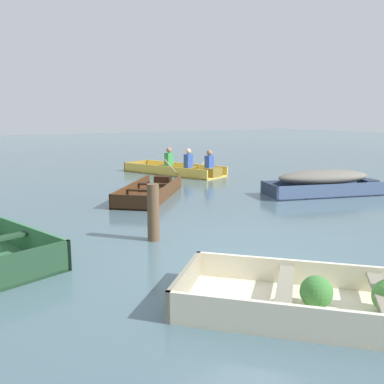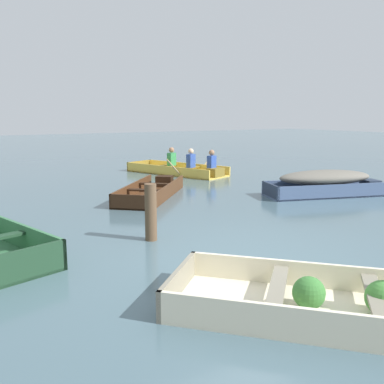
# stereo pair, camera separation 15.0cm
# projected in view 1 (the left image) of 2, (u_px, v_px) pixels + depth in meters

# --- Properties ---
(ground_plane) EXTENTS (80.00, 80.00, 0.00)m
(ground_plane) POSITION_uv_depth(u_px,v_px,m) (255.00, 260.00, 5.93)
(ground_plane) COLOR #47606B
(dinghy_cream_foreground) EXTENTS (3.05, 3.16, 0.39)m
(dinghy_cream_foreground) POSITION_uv_depth(u_px,v_px,m) (349.00, 304.00, 4.28)
(dinghy_cream_foreground) COLOR beige
(dinghy_cream_foreground) RESTS_ON ground
(skiff_slate_blue_mid_moored) EXTENTS (3.09, 1.82, 0.64)m
(skiff_slate_blue_mid_moored) POSITION_uv_depth(u_px,v_px,m) (325.00, 181.00, 10.63)
(skiff_slate_blue_mid_moored) COLOR #475B7F
(skiff_slate_blue_mid_moored) RESTS_ON ground
(skiff_dark_varnish_far_moored) EXTENTS (2.76, 2.90, 0.33)m
(skiff_dark_varnish_far_moored) POSITION_uv_depth(u_px,v_px,m) (151.00, 192.00, 10.54)
(skiff_dark_varnish_far_moored) COLOR #4C2D19
(skiff_dark_varnish_far_moored) RESTS_ON ground
(rowboat_yellow_with_crew) EXTENTS (2.55, 3.79, 0.88)m
(rowboat_yellow_with_crew) POSITION_uv_depth(u_px,v_px,m) (179.00, 169.00, 14.39)
(rowboat_yellow_with_crew) COLOR #E5BC47
(rowboat_yellow_with_crew) RESTS_ON ground
(mooring_post) EXTENTS (0.19, 0.19, 0.92)m
(mooring_post) POSITION_uv_depth(u_px,v_px,m) (153.00, 212.00, 6.78)
(mooring_post) COLOR brown
(mooring_post) RESTS_ON ground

